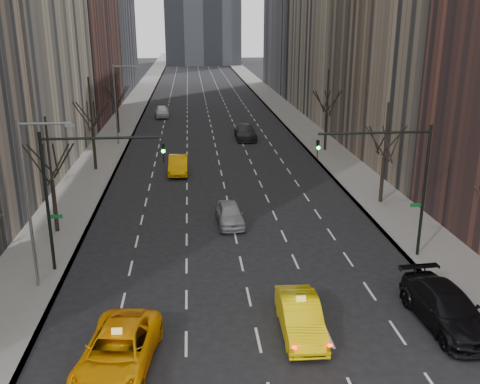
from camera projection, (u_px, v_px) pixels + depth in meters
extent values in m
cube|color=slate|center=(131.00, 110.00, 85.63)|extent=(4.50, 320.00, 0.15)
cube|color=slate|center=(282.00, 108.00, 87.79)|extent=(4.50, 320.00, 0.15)
cylinder|color=black|center=(55.00, 206.00, 35.78)|extent=(0.28, 0.28, 3.57)
cylinder|color=black|center=(48.00, 149.00, 34.58)|extent=(0.16, 0.16, 4.25)
cylinder|color=black|center=(55.00, 159.00, 35.67)|extent=(0.42, 1.80, 2.52)
cylinder|color=black|center=(64.00, 161.00, 35.21)|extent=(1.74, 0.72, 2.52)
cylinder|color=black|center=(58.00, 164.00, 34.39)|extent=(1.46, 1.25, 2.52)
cylinder|color=black|center=(44.00, 166.00, 34.04)|extent=(0.42, 1.80, 2.52)
cylinder|color=black|center=(36.00, 164.00, 34.51)|extent=(1.74, 0.72, 2.52)
cylinder|color=black|center=(42.00, 161.00, 35.32)|extent=(1.46, 1.25, 2.52)
cylinder|color=black|center=(94.00, 149.00, 50.88)|extent=(0.28, 0.28, 3.99)
cylinder|color=black|center=(90.00, 103.00, 49.55)|extent=(0.16, 0.16, 4.75)
cylinder|color=black|center=(94.00, 114.00, 50.72)|extent=(0.42, 1.80, 2.52)
cylinder|color=black|center=(101.00, 114.00, 50.25)|extent=(1.74, 0.72, 2.52)
cylinder|color=black|center=(98.00, 116.00, 49.43)|extent=(1.46, 1.25, 2.52)
cylinder|color=black|center=(88.00, 117.00, 49.08)|extent=(0.42, 1.80, 2.52)
cylinder|color=black|center=(82.00, 116.00, 49.55)|extent=(1.74, 0.72, 2.52)
cylinder|color=black|center=(85.00, 114.00, 50.36)|extent=(1.46, 1.25, 2.52)
cylinder|color=black|center=(118.00, 119.00, 68.05)|extent=(0.28, 0.28, 3.36)
cylinder|color=black|center=(116.00, 90.00, 66.92)|extent=(0.16, 0.16, 4.00)
cylinder|color=black|center=(118.00, 95.00, 67.97)|extent=(0.42, 1.80, 2.52)
cylinder|color=black|center=(123.00, 96.00, 67.51)|extent=(1.74, 0.72, 2.52)
cylinder|color=black|center=(121.00, 97.00, 66.69)|extent=(1.46, 1.25, 2.52)
cylinder|color=black|center=(114.00, 97.00, 66.34)|extent=(0.42, 1.80, 2.52)
cylinder|color=black|center=(109.00, 97.00, 66.81)|extent=(1.74, 0.72, 2.52)
cylinder|color=black|center=(112.00, 96.00, 67.62)|extent=(1.46, 1.25, 2.52)
cylinder|color=black|center=(382.00, 180.00, 41.69)|extent=(0.28, 0.28, 3.57)
cylinder|color=black|center=(386.00, 130.00, 40.50)|extent=(0.16, 0.16, 4.25)
cylinder|color=black|center=(383.00, 140.00, 41.59)|extent=(0.42, 1.80, 2.52)
cylinder|color=black|center=(394.00, 141.00, 41.12)|extent=(1.74, 0.72, 2.52)
cylinder|color=black|center=(396.00, 143.00, 40.31)|extent=(1.46, 1.25, 2.52)
cylinder|color=black|center=(387.00, 144.00, 39.96)|extent=(0.42, 1.80, 2.52)
cylinder|color=black|center=(376.00, 143.00, 40.42)|extent=(1.74, 0.72, 2.52)
cylinder|color=black|center=(374.00, 141.00, 41.24)|extent=(1.46, 1.25, 2.52)
cylinder|color=black|center=(326.00, 132.00, 58.70)|extent=(0.28, 0.28, 3.99)
cylinder|color=black|center=(328.00, 92.00, 57.36)|extent=(0.16, 0.16, 4.75)
cylinder|color=black|center=(327.00, 101.00, 58.53)|extent=(0.42, 1.80, 2.52)
cylinder|color=black|center=(334.00, 102.00, 58.06)|extent=(1.74, 0.72, 2.52)
cylinder|color=black|center=(334.00, 103.00, 57.25)|extent=(1.46, 1.25, 2.52)
cylinder|color=black|center=(328.00, 104.00, 56.89)|extent=(0.42, 1.80, 2.52)
cylinder|color=black|center=(320.00, 103.00, 57.36)|extent=(1.74, 0.72, 2.52)
cylinder|color=black|center=(320.00, 102.00, 58.18)|extent=(1.46, 1.25, 2.52)
cylinder|color=black|center=(47.00, 203.00, 29.52)|extent=(0.18, 0.18, 8.00)
cylinder|color=black|center=(102.00, 138.00, 28.71)|extent=(6.50, 0.14, 0.14)
imported|color=black|center=(163.00, 153.00, 29.27)|extent=(0.18, 0.22, 1.10)
sphere|color=#0CFF33|center=(163.00, 151.00, 29.05)|extent=(0.20, 0.20, 0.20)
cube|color=#0C5926|center=(56.00, 217.00, 29.80)|extent=(0.70, 0.04, 0.22)
cylinder|color=black|center=(424.00, 192.00, 31.43)|extent=(0.18, 0.18, 8.00)
cylinder|color=black|center=(375.00, 133.00, 30.04)|extent=(6.50, 0.14, 0.14)
imported|color=black|center=(318.00, 150.00, 30.03)|extent=(0.18, 0.22, 1.10)
sphere|color=#0CFF33|center=(318.00, 148.00, 29.81)|extent=(0.20, 0.20, 0.20)
cube|color=#0C5926|center=(416.00, 205.00, 31.64)|extent=(0.70, 0.04, 0.22)
cylinder|color=slate|center=(28.00, 207.00, 27.43)|extent=(0.16, 0.16, 9.00)
cylinder|color=slate|center=(45.00, 123.00, 26.24)|extent=(2.60, 0.14, 0.14)
cube|color=slate|center=(70.00, 125.00, 26.37)|extent=(0.50, 0.22, 0.15)
cylinder|color=slate|center=(116.00, 105.00, 60.62)|extent=(0.16, 0.16, 9.00)
cylinder|color=slate|center=(125.00, 66.00, 59.42)|extent=(2.60, 0.14, 0.14)
cube|color=slate|center=(136.00, 67.00, 59.56)|extent=(0.50, 0.22, 0.15)
imported|color=#FFA305|center=(118.00, 352.00, 21.85)|extent=(3.59, 6.39, 1.69)
imported|color=yellow|center=(300.00, 317.00, 24.47)|extent=(1.87, 5.07, 1.66)
imported|color=#999CA0|center=(230.00, 214.00, 37.71)|extent=(1.98, 4.54, 1.52)
imported|color=black|center=(446.00, 308.00, 25.11)|extent=(2.89, 6.32, 1.79)
imported|color=#FFAB05|center=(178.00, 165.00, 50.38)|extent=(1.79, 5.04, 1.66)
imported|color=#28292D|center=(245.00, 132.00, 65.09)|extent=(2.47, 6.03, 1.75)
imported|color=white|center=(162.00, 111.00, 80.02)|extent=(2.39, 5.09, 1.69)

